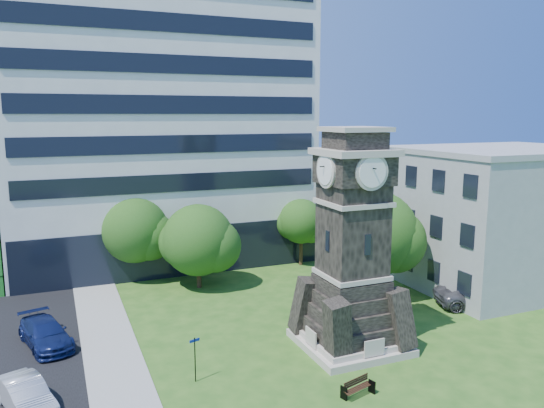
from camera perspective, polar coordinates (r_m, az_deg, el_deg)
name	(u,v)px	position (r m, az deg, el deg)	size (l,w,h in m)	color
ground	(319,371)	(28.31, 5.05, -17.46)	(160.00, 160.00, 0.00)	#245017
sidewalk	(114,362)	(30.22, -16.63, -15.94)	(3.00, 70.00, 0.06)	gray
clock_tower	(352,255)	(29.43, 8.59, -5.43)	(5.40, 5.40, 12.22)	#B9AFA1
office_tall	(153,99)	(48.89, -12.64, 10.98)	(26.20, 15.11, 28.60)	white
office_low	(502,215)	(44.56, 23.46, -1.09)	(15.20, 12.20, 10.40)	#9DA0A3
car_street_mid	(25,395)	(26.95, -25.00, -18.16)	(1.50, 4.29, 1.42)	#ABADB3
car_street_north	(45,333)	(33.15, -23.20, -12.67)	(2.05, 5.03, 1.46)	#111C4C
car_east_lot	(478,295)	(38.95, 21.31, -9.13)	(2.63, 5.70, 1.58)	#4D4D52
park_bench	(357,387)	(26.19, 9.17, -18.84)	(1.60, 0.43, 0.83)	black
street_sign	(195,354)	(26.89, -8.29, -15.70)	(0.54, 0.05, 2.26)	black
tree_nw	(136,232)	(42.51, -14.43, -2.91)	(5.67, 5.16, 6.61)	#332114
tree_nc	(199,242)	(39.83, -7.83, -4.06)	(5.89, 5.36, 6.34)	#332114
tree_ne	(302,223)	(45.43, 3.21, -2.05)	(4.22, 3.84, 5.77)	#332114
tree_east	(376,236)	(37.94, 11.07, -3.37)	(6.64, 6.04, 7.67)	#332114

